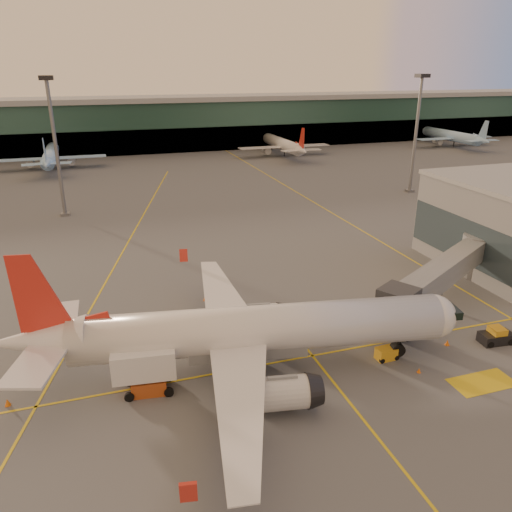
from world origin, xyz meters
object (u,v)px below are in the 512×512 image
object	(u,v)px
catering_truck	(145,368)
gpu_cart	(387,354)
main_airplane	(244,332)
pushback_tug	(496,336)

from	to	relation	value
catering_truck	gpu_cart	distance (m)	23.32
main_airplane	catering_truck	distance (m)	9.44
pushback_tug	main_airplane	bearing A→B (deg)	178.31
main_airplane	gpu_cart	bearing A→B (deg)	-0.22
catering_truck	pushback_tug	size ratio (longest dim) A/B	1.60
gpu_cart	catering_truck	bearing A→B (deg)	172.64
pushback_tug	catering_truck	bearing A→B (deg)	-179.13
gpu_cart	pushback_tug	xyz separation A→B (m)	(12.61, -0.82, 0.11)
catering_truck	pushback_tug	distance (m)	35.93
catering_truck	gpu_cart	xyz separation A→B (m)	(23.16, -2.04, -1.80)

